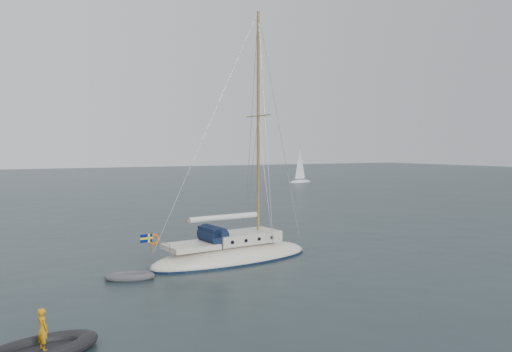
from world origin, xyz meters
TOP-DOWN VIEW (x-y plane):
  - ground at (0.00, 0.00)m, footprint 300.00×300.00m
  - sailboat at (-2.45, 2.36)m, footprint 10.55×3.16m
  - dinghy at (-8.68, 1.16)m, footprint 2.44×1.10m
  - rib at (-13.59, -6.64)m, footprint 3.93×1.79m
  - distant_yacht_b at (38.29, 56.24)m, footprint 5.69×3.04m

SIDE VIEW (x-z plane):
  - ground at x=0.00m, z-range 0.00..0.00m
  - dinghy at x=-8.68m, z-range -0.02..0.33m
  - rib at x=-13.59m, z-range -0.53..1.00m
  - sailboat at x=-2.45m, z-range -6.38..8.65m
  - distant_yacht_b at x=38.29m, z-range -0.55..7.00m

